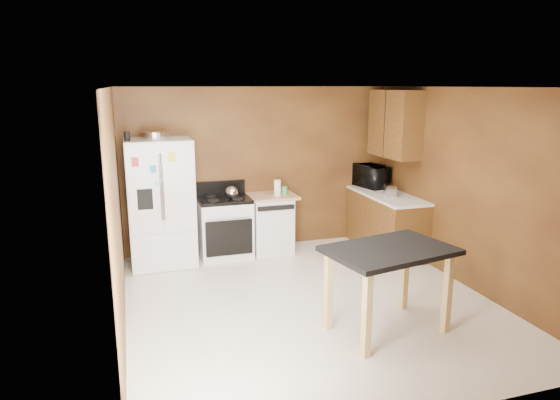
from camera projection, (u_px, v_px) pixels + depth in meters
name	position (u px, v px, depth m)	size (l,w,h in m)	color
floor	(309.00, 302.00, 5.95)	(4.50, 4.50, 0.00)	white
ceiling	(312.00, 87.00, 5.38)	(4.50, 4.50, 0.00)	white
wall_back	(260.00, 169.00, 7.76)	(4.20, 4.20, 0.00)	brown
wall_front	(421.00, 267.00, 3.57)	(4.20, 4.20, 0.00)	brown
wall_left	(117.00, 213.00, 5.06)	(4.50, 4.50, 0.00)	brown
wall_right	(467.00, 189.00, 6.27)	(4.50, 4.50, 0.00)	brown
roasting_pan	(155.00, 135.00, 6.86)	(0.39, 0.39, 0.10)	silver
pen_cup	(127.00, 136.00, 6.59)	(0.08, 0.08, 0.12)	black
kettle	(232.00, 192.00, 7.28)	(0.18, 0.18, 0.18)	silver
paper_towel	(277.00, 188.00, 7.51)	(0.10, 0.10, 0.24)	white
green_canister	(284.00, 190.00, 7.68)	(0.10, 0.10, 0.11)	#44B265
toaster	(390.00, 190.00, 7.47)	(0.14, 0.23, 0.17)	silver
microwave	(371.00, 177.00, 8.10)	(0.60, 0.41, 0.33)	black
refrigerator	(161.00, 203.00, 7.03)	(0.90, 0.80, 1.80)	white
gas_range	(225.00, 226.00, 7.45)	(0.76, 0.68, 1.10)	white
dishwasher	(270.00, 223.00, 7.68)	(0.78, 0.63, 0.89)	white
right_cabinets	(389.00, 193.00, 7.65)	(0.63, 1.58, 2.45)	brown
island	(389.00, 261.00, 5.09)	(1.40, 1.07, 0.91)	black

